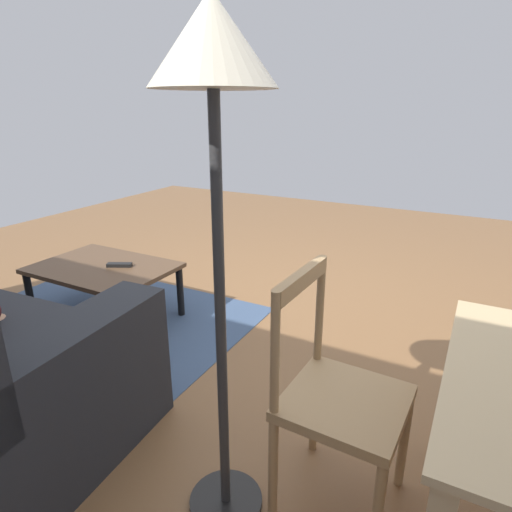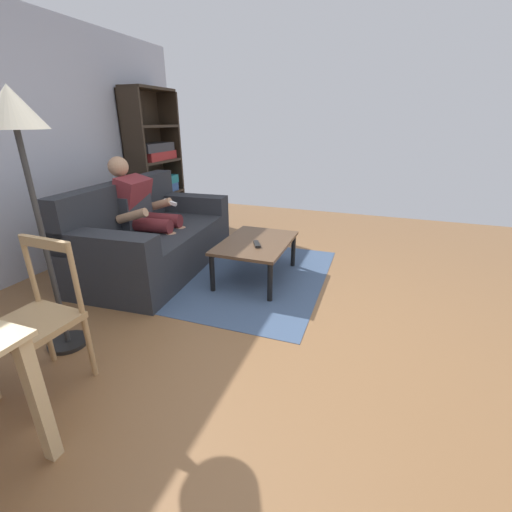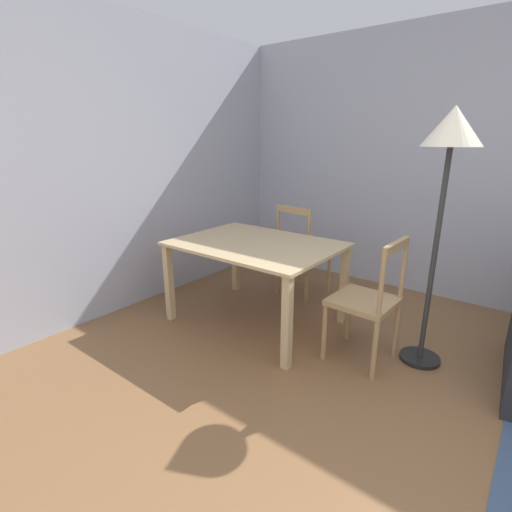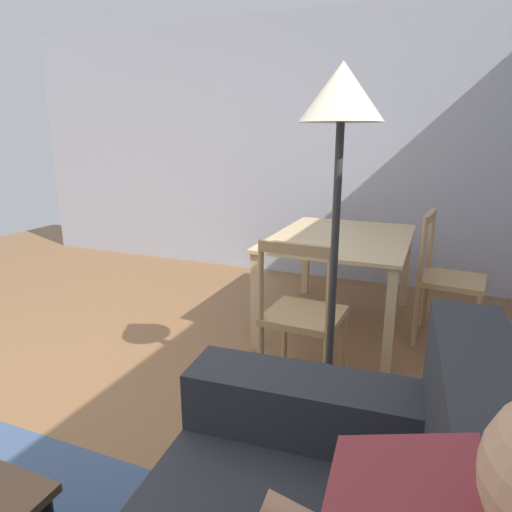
{
  "view_description": "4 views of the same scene",
  "coord_description": "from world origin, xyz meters",
  "px_view_note": "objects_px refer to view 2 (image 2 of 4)",
  "views": [
    {
      "loc": [
        -1.24,
        2.47,
        1.46
      ],
      "look_at": [
        -0.49,
        1.06,
        0.9
      ],
      "focal_mm": 30.18,
      "sensor_mm": 36.0,
      "label": 1
    },
    {
      "loc": [
        -2.07,
        -0.61,
        1.55
      ],
      "look_at": [
        1.02,
        0.5,
        0.24
      ],
      "focal_mm": 23.95,
      "sensor_mm": 36.0,
      "label": 2
    },
    {
      "loc": [
        -0.0,
        -1.24,
        1.55
      ],
      "look_at": [
        -1.88,
        1.19,
        0.6
      ],
      "focal_mm": 26.71,
      "sensor_mm": 36.0,
      "label": 3
    },
    {
      "loc": [
        1.38,
        1.83,
        1.45
      ],
      "look_at": [
        -0.49,
        1.06,
        0.9
      ],
      "focal_mm": 31.16,
      "sensor_mm": 36.0,
      "label": 4
    }
  ],
  "objects_px": {
    "bookshelf": "(156,174)",
    "floor_lamp": "(18,136)",
    "couch": "(152,238)",
    "person_lounging": "(144,212)",
    "tv_remote": "(257,244)",
    "coffee_table": "(256,246)",
    "dining_chair_facing_couch": "(37,321)"
  },
  "relations": [
    {
      "from": "couch",
      "to": "floor_lamp",
      "type": "distance_m",
      "value": 1.86
    },
    {
      "from": "coffee_table",
      "to": "dining_chair_facing_couch",
      "type": "distance_m",
      "value": 2.03
    },
    {
      "from": "coffee_table",
      "to": "floor_lamp",
      "type": "xyz_separation_m",
      "value": [
        -1.57,
        0.92,
        1.11
      ]
    },
    {
      "from": "floor_lamp",
      "to": "couch",
      "type": "bearing_deg",
      "value": 10.48
    },
    {
      "from": "floor_lamp",
      "to": "bookshelf",
      "type": "bearing_deg",
      "value": 21.89
    },
    {
      "from": "floor_lamp",
      "to": "tv_remote",
      "type": "bearing_deg",
      "value": -33.47
    },
    {
      "from": "tv_remote",
      "to": "floor_lamp",
      "type": "height_order",
      "value": "floor_lamp"
    },
    {
      "from": "bookshelf",
      "to": "floor_lamp",
      "type": "xyz_separation_m",
      "value": [
        -2.87,
        -1.15,
        0.66
      ]
    },
    {
      "from": "floor_lamp",
      "to": "coffee_table",
      "type": "bearing_deg",
      "value": -30.29
    },
    {
      "from": "tv_remote",
      "to": "dining_chair_facing_couch",
      "type": "distance_m",
      "value": 1.94
    },
    {
      "from": "person_lounging",
      "to": "floor_lamp",
      "type": "distance_m",
      "value": 1.73
    },
    {
      "from": "coffee_table",
      "to": "floor_lamp",
      "type": "distance_m",
      "value": 2.13
    },
    {
      "from": "bookshelf",
      "to": "floor_lamp",
      "type": "distance_m",
      "value": 3.16
    },
    {
      "from": "tv_remote",
      "to": "dining_chair_facing_couch",
      "type": "height_order",
      "value": "dining_chair_facing_couch"
    },
    {
      "from": "coffee_table",
      "to": "bookshelf",
      "type": "height_order",
      "value": "bookshelf"
    },
    {
      "from": "person_lounging",
      "to": "dining_chair_facing_couch",
      "type": "relative_size",
      "value": 1.31
    },
    {
      "from": "floor_lamp",
      "to": "dining_chair_facing_couch",
      "type": "bearing_deg",
      "value": -145.19
    },
    {
      "from": "couch",
      "to": "coffee_table",
      "type": "distance_m",
      "value": 1.19
    },
    {
      "from": "person_lounging",
      "to": "floor_lamp",
      "type": "xyz_separation_m",
      "value": [
        -1.47,
        -0.34,
        0.84
      ]
    },
    {
      "from": "tv_remote",
      "to": "couch",
      "type": "bearing_deg",
      "value": -26.99
    },
    {
      "from": "bookshelf",
      "to": "dining_chair_facing_couch",
      "type": "xyz_separation_m",
      "value": [
        -3.21,
        -1.39,
        -0.35
      ]
    },
    {
      "from": "person_lounging",
      "to": "tv_remote",
      "type": "relative_size",
      "value": 7.08
    },
    {
      "from": "couch",
      "to": "tv_remote",
      "type": "distance_m",
      "value": 1.24
    },
    {
      "from": "bookshelf",
      "to": "floor_lamp",
      "type": "bearing_deg",
      "value": -158.11
    },
    {
      "from": "bookshelf",
      "to": "floor_lamp",
      "type": "relative_size",
      "value": 1.14
    },
    {
      "from": "couch",
      "to": "person_lounging",
      "type": "distance_m",
      "value": 0.3
    },
    {
      "from": "dining_chair_facing_couch",
      "to": "floor_lamp",
      "type": "xyz_separation_m",
      "value": [
        0.34,
        0.24,
        1.01
      ]
    },
    {
      "from": "tv_remote",
      "to": "floor_lamp",
      "type": "bearing_deg",
      "value": 29.04
    },
    {
      "from": "bookshelf",
      "to": "floor_lamp",
      "type": "height_order",
      "value": "bookshelf"
    },
    {
      "from": "bookshelf",
      "to": "dining_chair_facing_couch",
      "type": "distance_m",
      "value": 3.52
    },
    {
      "from": "tv_remote",
      "to": "bookshelf",
      "type": "relative_size",
      "value": 0.09
    },
    {
      "from": "tv_remote",
      "to": "dining_chair_facing_couch",
      "type": "relative_size",
      "value": 0.19
    }
  ]
}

